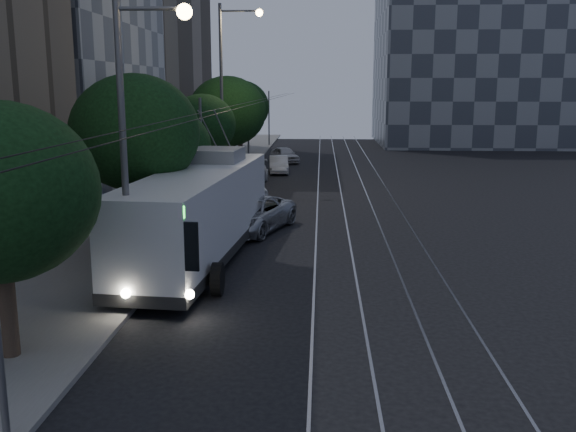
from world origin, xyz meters
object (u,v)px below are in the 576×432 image
(car_white_d, at_px, (285,155))
(streetlamp_near, at_px, (136,125))
(pickup_silver, at_px, (251,215))
(trolleybus, at_px, (200,212))
(car_white_b, at_px, (251,173))
(car_white_a, at_px, (250,186))
(streetlamp_far, at_px, (228,81))
(car_white_c, at_px, (279,164))

(car_white_d, distance_m, streetlamp_near, 37.60)
(pickup_silver, relative_size, car_white_d, 1.41)
(trolleybus, xyz_separation_m, car_white_d, (1.40, 31.67, -1.15))
(trolleybus, height_order, car_white_d, trolleybus)
(car_white_b, height_order, car_white_d, car_white_b)
(car_white_a, xyz_separation_m, streetlamp_far, (-1.59, 2.82, 6.15))
(trolleybus, distance_m, pickup_silver, 5.17)
(pickup_silver, distance_m, streetlamp_near, 11.63)
(car_white_c, height_order, streetlamp_near, streetlamp_near)
(car_white_a, relative_size, car_white_c, 1.00)
(trolleybus, height_order, car_white_c, trolleybus)
(trolleybus, xyz_separation_m, car_white_b, (-0.20, 19.15, -1.09))
(trolleybus, bearing_deg, car_white_c, 91.85)
(streetlamp_far, bearing_deg, trolleybus, -85.69)
(car_white_a, bearing_deg, car_white_b, 78.61)
(trolleybus, distance_m, car_white_c, 24.98)
(streetlamp_near, bearing_deg, car_white_b, 88.84)
(car_white_c, bearing_deg, pickup_silver, -95.22)
(car_white_a, height_order, streetlamp_far, streetlamp_far)
(car_white_a, relative_size, streetlamp_far, 0.35)
(car_white_d, xyz_separation_m, streetlamp_far, (-2.67, -14.87, 6.15))
(car_white_b, bearing_deg, car_white_c, 76.26)
(car_white_b, height_order, streetlamp_far, streetlamp_far)
(car_white_d, bearing_deg, pickup_silver, -112.71)
(car_white_d, distance_m, streetlamp_far, 16.31)
(car_white_c, bearing_deg, streetlamp_near, -99.25)
(trolleybus, bearing_deg, streetlamp_far, 99.19)
(car_white_d, bearing_deg, car_white_c, -113.43)
(car_white_d, bearing_deg, car_white_a, -116.20)
(car_white_c, relative_size, streetlamp_near, 0.44)
(trolleybus, xyz_separation_m, car_white_c, (1.31, 24.91, -1.18))
(car_white_a, bearing_deg, car_white_c, 67.68)
(pickup_silver, bearing_deg, streetlamp_near, -83.08)
(car_white_b, distance_m, streetlamp_near, 25.17)
(car_white_a, distance_m, car_white_d, 17.72)
(car_white_d, bearing_deg, car_white_b, -119.99)
(pickup_silver, height_order, car_white_a, pickup_silver)
(trolleybus, relative_size, streetlamp_far, 1.17)
(car_white_a, bearing_deg, trolleybus, -108.43)
(pickup_silver, xyz_separation_m, car_white_b, (-1.60, 14.29, -0.04))
(car_white_a, height_order, car_white_d, car_white_d)
(trolleybus, height_order, car_white_b, trolleybus)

